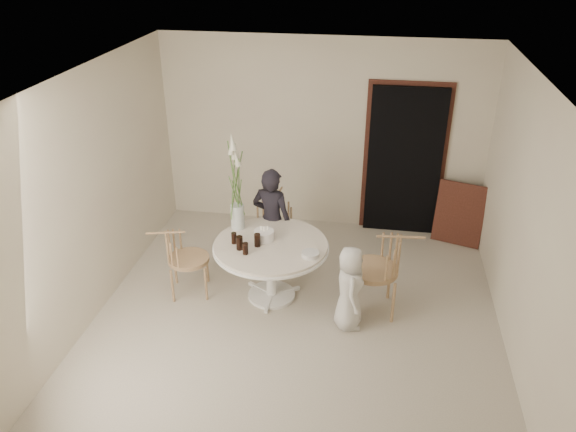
% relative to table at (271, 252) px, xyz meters
% --- Properties ---
extents(ground, '(4.50, 4.50, 0.00)m').
position_rel_table_xyz_m(ground, '(0.35, -0.25, -0.62)').
color(ground, beige).
rests_on(ground, ground).
extents(room_shell, '(4.50, 4.50, 4.50)m').
position_rel_table_xyz_m(room_shell, '(0.35, -0.25, 1.00)').
color(room_shell, white).
rests_on(room_shell, ground).
extents(doorway, '(1.00, 0.10, 2.10)m').
position_rel_table_xyz_m(doorway, '(1.50, 1.94, 0.43)').
color(doorway, black).
rests_on(doorway, ground).
extents(door_trim, '(1.12, 0.03, 2.22)m').
position_rel_table_xyz_m(door_trim, '(1.50, 1.98, 0.49)').
color(door_trim, '#5D291F').
rests_on(door_trim, ground).
extents(table, '(1.33, 1.33, 0.73)m').
position_rel_table_xyz_m(table, '(0.00, 0.00, 0.00)').
color(table, white).
rests_on(table, ground).
extents(picture_frame, '(0.68, 0.38, 0.87)m').
position_rel_table_xyz_m(picture_frame, '(2.30, 1.70, -0.18)').
color(picture_frame, '#5D291F').
rests_on(picture_frame, ground).
extents(chair_far, '(0.53, 0.57, 0.89)m').
position_rel_table_xyz_m(chair_far, '(-0.12, 0.86, -0.04)').
color(chair_far, tan).
rests_on(chair_far, ground).
extents(chair_right, '(0.63, 0.59, 0.99)m').
position_rel_table_xyz_m(chair_right, '(1.30, -0.04, 0.02)').
color(chair_right, tan).
rests_on(chair_right, ground).
extents(chair_left, '(0.57, 0.54, 0.84)m').
position_rel_table_xyz_m(chair_left, '(-1.09, -0.09, -0.07)').
color(chair_left, tan).
rests_on(chair_left, ground).
extents(girl, '(0.57, 0.43, 1.38)m').
position_rel_table_xyz_m(girl, '(-0.11, 0.62, 0.08)').
color(girl, black).
rests_on(girl, ground).
extents(boy, '(0.39, 0.53, 0.98)m').
position_rel_table_xyz_m(boy, '(0.93, -0.39, -0.13)').
color(boy, silver).
rests_on(boy, ground).
extents(birthday_cake, '(0.23, 0.23, 0.16)m').
position_rel_table_xyz_m(birthday_cake, '(-0.09, 0.08, 0.17)').
color(birthday_cake, white).
rests_on(birthday_cake, table).
extents(cola_tumbler_a, '(0.08, 0.08, 0.16)m').
position_rel_table_xyz_m(cola_tumbler_a, '(-0.32, -0.18, 0.19)').
color(cola_tumbler_a, black).
rests_on(cola_tumbler_a, table).
extents(cola_tumbler_b, '(0.08, 0.08, 0.14)m').
position_rel_table_xyz_m(cola_tumbler_b, '(-0.23, -0.27, 0.18)').
color(cola_tumbler_b, black).
rests_on(cola_tumbler_b, table).
extents(cola_tumbler_c, '(0.08, 0.08, 0.13)m').
position_rel_table_xyz_m(cola_tumbler_c, '(-0.41, -0.06, 0.18)').
color(cola_tumbler_c, black).
rests_on(cola_tumbler_c, table).
extents(cola_tumbler_d, '(0.10, 0.10, 0.15)m').
position_rel_table_xyz_m(cola_tumbler_d, '(-0.14, -0.08, 0.19)').
color(cola_tumbler_d, black).
rests_on(cola_tumbler_d, table).
extents(plate_stack, '(0.24, 0.24, 0.05)m').
position_rel_table_xyz_m(plate_stack, '(0.48, -0.20, 0.14)').
color(plate_stack, silver).
rests_on(plate_stack, table).
extents(flower_vase, '(0.16, 0.16, 1.20)m').
position_rel_table_xyz_m(flower_vase, '(-0.46, 0.30, 0.61)').
color(flower_vase, silver).
rests_on(flower_vase, table).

